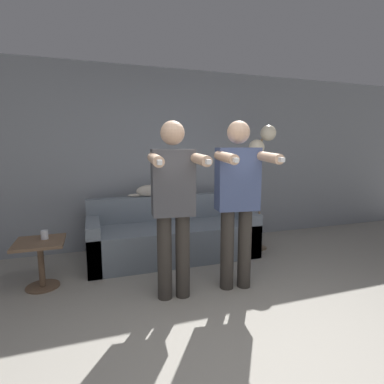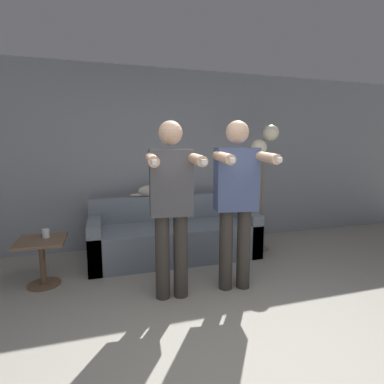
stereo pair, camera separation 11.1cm
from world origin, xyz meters
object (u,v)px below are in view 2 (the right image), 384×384
object	(u,v)px
person_left	(171,199)
side_table	(42,252)
cat	(153,190)
floor_lamp	(264,149)
person_right	(237,194)
couch	(174,237)
cup	(46,233)

from	to	relation	value
person_left	side_table	world-z (taller)	person_left
cat	floor_lamp	bearing A→B (deg)	-14.85
person_right	side_table	world-z (taller)	person_right
person_right	floor_lamp	size ratio (longest dim) A/B	0.97
couch	floor_lamp	world-z (taller)	floor_lamp
couch	cup	bearing A→B (deg)	-165.77
couch	side_table	xyz separation A→B (m)	(-1.55, -0.44, 0.09)
cat	floor_lamp	distance (m)	1.65
cup	side_table	bearing A→B (deg)	-124.77
person_left	cup	xyz separation A→B (m)	(-1.22, 0.72, -0.43)
cat	cup	distance (m)	1.50
person_left	person_right	xyz separation A→B (m)	(0.67, 0.00, 0.02)
person_left	side_table	size ratio (longest dim) A/B	3.38
person_right	cat	xyz separation A→B (m)	(-0.61, 1.42, -0.12)
side_table	cat	bearing A→B (deg)	29.70
couch	floor_lamp	distance (m)	1.74
person_left	floor_lamp	world-z (taller)	floor_lamp
cat	side_table	xyz separation A→B (m)	(-1.33, -0.76, -0.51)
couch	person_right	world-z (taller)	person_right
cat	side_table	size ratio (longest dim) A/B	1.05
couch	cat	xyz separation A→B (m)	(-0.22, 0.31, 0.61)
cup	person_right	bearing A→B (deg)	-20.94
couch	person_left	world-z (taller)	person_left
cat	floor_lamp	xyz separation A→B (m)	(1.50, -0.40, 0.56)
floor_lamp	side_table	size ratio (longest dim) A/B	3.51
couch	floor_lamp	xyz separation A→B (m)	(1.28, -0.08, 1.17)
person_left	floor_lamp	distance (m)	1.92
side_table	cup	distance (m)	0.20
floor_lamp	cup	world-z (taller)	floor_lamp
couch	cat	size ratio (longest dim) A/B	4.14
person_right	side_table	bearing A→B (deg)	169.34
side_table	cup	bearing A→B (deg)	55.23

